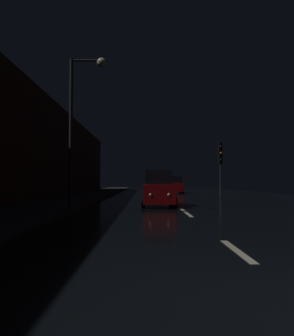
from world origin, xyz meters
The scene contains 8 objects.
ground centered at (0.00, 24.50, -0.01)m, with size 27.18×84.00×0.02m, color black.
sidewalk_left centered at (-7.39, 24.50, 0.07)m, with size 4.40×84.00×0.15m, color #33302D.
building_facade_left centered at (-9.99, 21.00, 4.17)m, with size 0.80×63.00×8.35m, color #472319.
lane_centerline centered at (0.00, 8.77, 0.01)m, with size 0.16×12.23×0.01m.
traffic_light_far_right centered at (5.10, 25.97, 3.61)m, with size 0.37×0.48×4.96m.
streetlamp_overhead centered at (-4.83, 11.12, 4.75)m, with size 1.70×0.44×7.17m.
car_approaching_headlights centered at (-1.12, 14.99, 0.94)m, with size 1.89×4.09×2.06m.
car_distant_taillights centered at (1.84, 35.80, 0.93)m, with size 1.87×4.04×2.03m.
Camera 1 is at (-1.89, -3.67, 1.43)m, focal length 34.53 mm.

